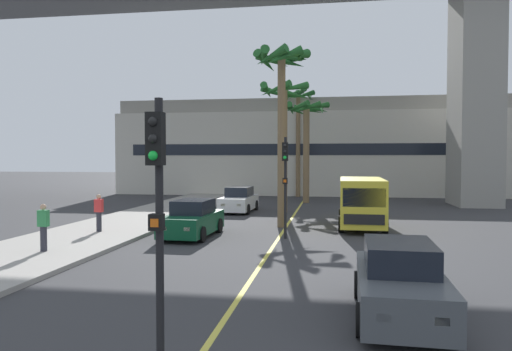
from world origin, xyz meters
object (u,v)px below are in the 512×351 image
object	(u,v)px
palm_tree_near_median	(284,109)
delivery_van	(362,201)
car_queue_second	(400,283)
palm_tree_farthest_median	(282,80)
palm_tree_mid_median	(307,123)
pedestrian_mid_block	(99,212)
palm_tree_far_median	(298,112)
car_queue_front	(193,220)
pedestrian_near_crosswalk	(43,227)
car_queue_third	(239,200)
traffic_light_median_near	(158,200)
traffic_light_median_far	(285,173)

from	to	relation	value
palm_tree_near_median	delivery_van	bearing A→B (deg)	-54.37
car_queue_second	palm_tree_farthest_median	xyz separation A→B (m)	(-3.79, 12.72, 6.34)
palm_tree_mid_median	pedestrian_mid_block	bearing A→B (deg)	-116.02
palm_tree_far_median	car_queue_front	bearing A→B (deg)	-97.62
delivery_van	pedestrian_near_crosswalk	xyz separation A→B (m)	(-11.13, -8.34, -0.29)
car_queue_third	pedestrian_near_crosswalk	world-z (taller)	pedestrian_near_crosswalk
traffic_light_median_near	palm_tree_farthest_median	bearing A→B (deg)	89.57
delivery_van	palm_tree_far_median	bearing A→B (deg)	103.14
palm_tree_farthest_median	pedestrian_near_crosswalk	distance (m)	12.46
car_queue_front	delivery_van	bearing A→B (deg)	27.00
delivery_van	pedestrian_near_crosswalk	bearing A→B (deg)	-143.17
delivery_van	traffic_light_median_near	xyz separation A→B (m)	(-3.92, -16.66, 1.43)
palm_tree_near_median	pedestrian_near_crosswalk	world-z (taller)	palm_tree_near_median
palm_tree_near_median	pedestrian_mid_block	world-z (taller)	palm_tree_near_median
palm_tree_near_median	palm_tree_far_median	distance (m)	12.43
car_queue_front	palm_tree_far_median	world-z (taller)	palm_tree_far_median
car_queue_second	palm_tree_near_median	size ratio (longest dim) A/B	0.52
palm_tree_farthest_median	pedestrian_mid_block	world-z (taller)	palm_tree_farthest_median
car_queue_front	palm_tree_farthest_median	size ratio (longest dim) A/B	0.48
palm_tree_near_median	car_queue_front	bearing A→B (deg)	-106.88
palm_tree_near_median	car_queue_second	bearing A→B (deg)	-77.26
traffic_light_median_near	pedestrian_near_crosswalk	bearing A→B (deg)	130.93
delivery_van	palm_tree_far_median	distance (m)	19.84
traffic_light_median_far	palm_tree_far_median	bearing A→B (deg)	92.56
palm_tree_farthest_median	delivery_van	bearing A→B (deg)	4.41
traffic_light_median_far	traffic_light_median_near	bearing A→B (deg)	-92.70
traffic_light_median_near	traffic_light_median_far	bearing A→B (deg)	87.30
pedestrian_near_crosswalk	pedestrian_mid_block	bearing A→B (deg)	93.28
car_queue_second	palm_tree_far_median	world-z (taller)	palm_tree_far_median
car_queue_front	pedestrian_near_crosswalk	xyz separation A→B (m)	(-3.88, -4.65, 0.28)
traffic_light_median_near	palm_tree_far_median	xyz separation A→B (m)	(-0.37, 35.05, 4.64)
palm_tree_near_median	palm_tree_farthest_median	world-z (taller)	palm_tree_farthest_median
traffic_light_median_near	palm_tree_mid_median	size ratio (longest dim) A/B	0.55
palm_tree_near_median	palm_tree_mid_median	size ratio (longest dim) A/B	1.05
pedestrian_near_crosswalk	car_queue_front	bearing A→B (deg)	50.10
delivery_van	traffic_light_median_far	distance (m)	5.13
car_queue_second	traffic_light_median_near	bearing A→B (deg)	-137.05
traffic_light_median_far	palm_tree_near_median	xyz separation A→B (m)	(-1.00, 9.65, 3.60)
traffic_light_median_near	palm_tree_mid_median	bearing A→B (deg)	88.76
palm_tree_near_median	palm_tree_farthest_median	distance (m)	6.36
car_queue_second	palm_tree_mid_median	xyz separation A→B (m)	(-3.28, 25.71, 5.26)
car_queue_third	palm_tree_mid_median	world-z (taller)	palm_tree_mid_median
car_queue_front	traffic_light_median_far	distance (m)	4.42
car_queue_third	traffic_light_median_far	xyz separation A→B (m)	(3.77, -9.43, 1.99)
car_queue_third	palm_tree_farthest_median	size ratio (longest dim) A/B	0.48
car_queue_front	car_queue_third	size ratio (longest dim) A/B	1.00
car_queue_third	palm_tree_farthest_median	distance (m)	9.37
car_queue_front	car_queue_third	xyz separation A→B (m)	(0.17, 9.48, 0.00)
car_queue_third	palm_tree_far_median	xyz separation A→B (m)	(2.78, 12.61, 6.63)
delivery_van	palm_tree_mid_median	world-z (taller)	palm_tree_mid_median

